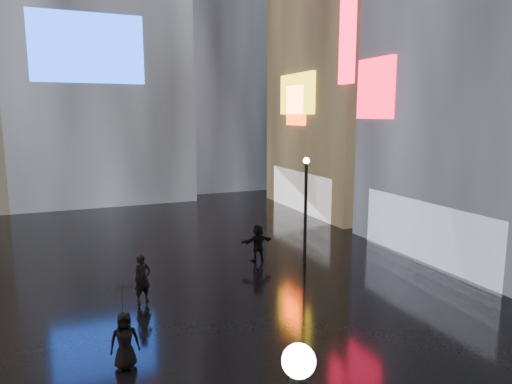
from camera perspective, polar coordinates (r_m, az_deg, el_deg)
ground at (r=21.64m, az=-8.29°, el=-9.83°), size 140.00×140.00×0.00m
building_right_far at (r=37.03m, az=13.01°, el=19.99°), size 10.28×12.00×28.00m
tower_flank_right at (r=48.88m, az=-5.99°, el=21.19°), size 12.00×12.00×34.00m
lamp_far at (r=21.80m, az=6.22°, el=-1.60°), size 0.30×0.30×5.20m
pedestrian_4 at (r=14.10m, az=-16.09°, el=-17.43°), size 0.86×0.59×1.69m
pedestrian_5 at (r=22.67m, az=0.24°, el=-6.38°), size 1.73×0.64×1.83m
pedestrian_6 at (r=18.35m, az=-14.00°, el=-10.50°), size 0.80×0.66×1.89m
umbrella_2 at (r=13.58m, az=-16.35°, el=-12.63°), size 1.29×1.28×0.86m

